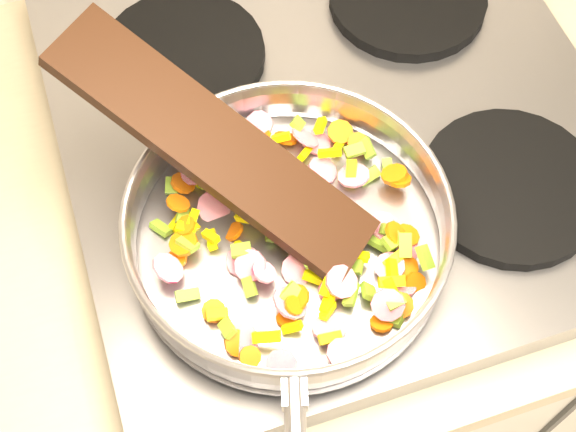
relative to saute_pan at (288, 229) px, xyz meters
name	(u,v)px	position (x,y,z in m)	size (l,w,h in m)	color
cooktop	(337,132)	(0.10, 0.14, -0.07)	(0.60, 0.60, 0.04)	#939399
grate_fl	(254,262)	(-0.04, 0.00, -0.04)	(0.19, 0.19, 0.02)	black
grate_fr	(511,186)	(0.24, 0.00, -0.04)	(0.19, 0.19, 0.02)	black
grate_bl	(183,55)	(-0.04, 0.28, -0.04)	(0.19, 0.19, 0.02)	black
saute_pan	(288,229)	(0.00, 0.00, 0.00)	(0.36, 0.51, 0.06)	#9E9EA5
vegetable_heap	(299,236)	(0.01, 0.00, -0.01)	(0.28, 0.30, 0.05)	yellow
wooden_spatula	(214,146)	(-0.05, 0.08, 0.05)	(0.34, 0.08, 0.02)	black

